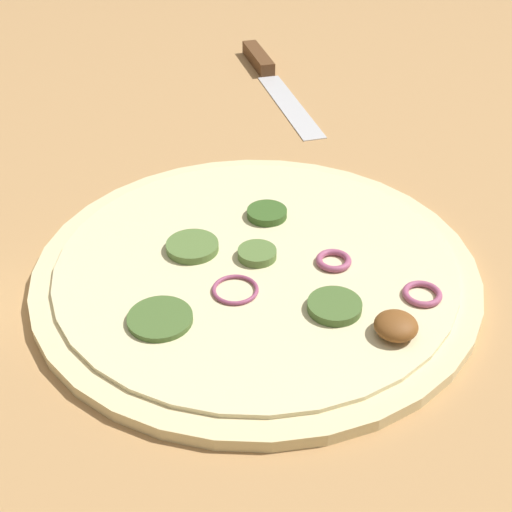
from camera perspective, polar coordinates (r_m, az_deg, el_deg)
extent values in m
plane|color=tan|center=(0.61, 0.00, -1.56)|extent=(3.00, 3.00, 0.00)
cylinder|color=beige|center=(0.61, 0.00, -1.17)|extent=(0.38, 0.38, 0.01)
cylinder|color=beige|center=(0.60, 0.00, -0.61)|extent=(0.34, 0.34, 0.00)
cylinder|color=#567538|center=(0.61, 0.00, 0.20)|extent=(0.03, 0.03, 0.01)
cylinder|color=#47662D|center=(0.55, 6.30, -4.01)|extent=(0.04, 0.04, 0.01)
cylinder|color=#567538|center=(0.62, -5.12, 0.76)|extent=(0.05, 0.05, 0.01)
torus|color=#A34C70|center=(0.58, 13.16, -2.97)|extent=(0.03, 0.03, 0.01)
ellipsoid|color=brown|center=(0.54, 11.14, -5.50)|extent=(0.03, 0.03, 0.02)
torus|color=#934266|center=(0.57, -1.67, -2.70)|extent=(0.04, 0.04, 0.00)
torus|color=#A34C70|center=(0.60, 6.23, -0.36)|extent=(0.03, 0.03, 0.01)
cylinder|color=#385B23|center=(0.66, 1.03, 3.43)|extent=(0.04, 0.04, 0.01)
cylinder|color=#47662D|center=(0.55, -7.69, -4.99)|extent=(0.05, 0.05, 0.00)
cube|color=silver|center=(0.91, 2.72, 11.96)|extent=(0.19, 0.10, 0.00)
cube|color=brown|center=(1.04, 0.18, 15.54)|extent=(0.10, 0.06, 0.02)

